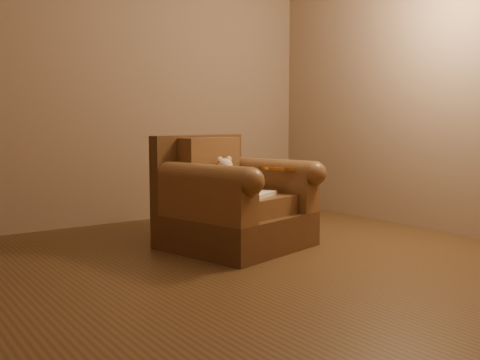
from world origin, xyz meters
TOP-DOWN VIEW (x-y plane):
  - floor at (0.00, 0.00)m, footprint 4.00×4.00m
  - armchair at (0.27, 0.61)m, footprint 1.08×1.04m
  - teddy_bear at (0.27, 0.69)m, footprint 0.20×0.22m
  - guidebook at (0.31, 0.41)m, footprint 0.42×0.36m
  - side_table at (0.69, 0.51)m, footprint 0.41×0.41m

SIDE VIEW (x-z plane):
  - floor at x=0.00m, z-range 0.00..0.00m
  - side_table at x=0.69m, z-range 0.02..0.60m
  - armchair at x=0.27m, z-range -0.09..0.72m
  - guidebook at x=0.31m, z-range 0.39..0.42m
  - teddy_bear at x=0.27m, z-range 0.35..0.63m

